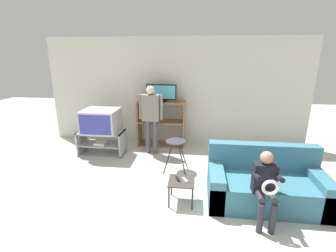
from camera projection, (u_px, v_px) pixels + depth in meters
The scene contains 13 objects.
ground_plane at pixel (149, 237), 3.06m from camera, with size 18.00×18.00×0.00m, color beige.
wall_back at pixel (175, 92), 5.99m from camera, with size 6.40×0.06×2.60m.
tv_stand at pixel (102, 143), 5.54m from camera, with size 1.01×0.52×0.54m.
television_main at pixel (101, 121), 5.38m from camera, with size 0.76×0.68×0.50m.
media_shelf at pixel (161, 123), 5.97m from camera, with size 1.15×0.42×1.12m.
television_flat at pixel (161, 93), 5.76m from camera, with size 0.72×0.20×0.40m.
folding_stool at pixel (176, 145), 4.72m from camera, with size 0.45×0.44×0.61m.
snack_table at pixel (181, 184), 3.70m from camera, with size 0.39×0.39×0.37m.
remote_control_black at pixel (178, 179), 3.72m from camera, with size 0.04×0.14×0.02m, color black.
remote_control_white at pixel (185, 180), 3.70m from camera, with size 0.04×0.14×0.02m, color silver.
couch at pixel (264, 184), 3.75m from camera, with size 1.71×0.88×0.85m.
person_standing_adult at pixel (151, 114), 5.39m from camera, with size 0.53×0.20×1.55m.
person_seated_child at pixel (265, 183), 3.19m from camera, with size 0.33×0.43×1.01m.
Camera 1 is at (0.55, -2.48, 2.24)m, focal length 26.00 mm.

